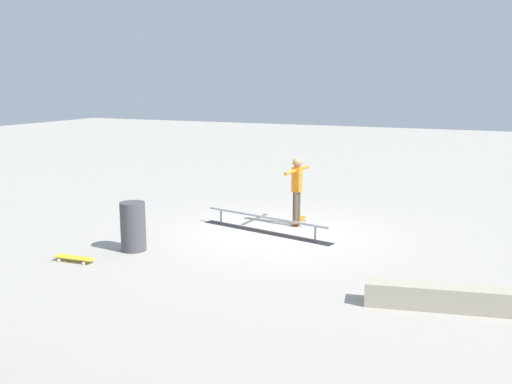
{
  "coord_description": "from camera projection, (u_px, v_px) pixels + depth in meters",
  "views": [
    {
      "loc": [
        -4.58,
        11.4,
        3.31
      ],
      "look_at": [
        0.28,
        0.57,
        1.0
      ],
      "focal_mm": 40.38,
      "sensor_mm": 36.0,
      "label": 1
    }
  ],
  "objects": [
    {
      "name": "ground_plane",
      "position": [
        278.0,
        233.0,
        12.68
      ],
      "size": [
        60.0,
        60.0,
        0.0
      ],
      "primitive_type": "plane",
      "color": "#ADA89E"
    },
    {
      "name": "skate_ledge",
      "position": [
        454.0,
        298.0,
        8.41
      ],
      "size": [
        2.6,
        0.9,
        0.36
      ],
      "primitive_type": "cube",
      "rotation": [
        0.0,
        0.0,
        0.21
      ],
      "color": "#B2A893",
      "rests_on": "ground_plane"
    },
    {
      "name": "skater_main",
      "position": [
        297.0,
        186.0,
        13.18
      ],
      "size": [
        0.22,
        1.28,
        1.58
      ],
      "rotation": [
        0.0,
        0.0,
        4.65
      ],
      "color": "brown",
      "rests_on": "ground_plane"
    },
    {
      "name": "skateboard_main",
      "position": [
        299.0,
        220.0,
        13.53
      ],
      "size": [
        0.35,
        0.82,
        0.09
      ],
      "rotation": [
        0.0,
        0.0,
        4.87
      ],
      "color": "orange",
      "rests_on": "ground_plane"
    },
    {
      "name": "grind_rail",
      "position": [
        265.0,
        225.0,
        12.7
      ],
      "size": [
        3.33,
        0.96,
        0.37
      ],
      "rotation": [
        0.0,
        0.0,
        -0.22
      ],
      "color": "black",
      "rests_on": "ground_plane"
    },
    {
      "name": "loose_skateboard_yellow",
      "position": [
        75.0,
        258.0,
        10.66
      ],
      "size": [
        0.81,
        0.3,
        0.09
      ],
      "rotation": [
        0.0,
        0.0,
        3.21
      ],
      "color": "yellow",
      "rests_on": "ground_plane"
    },
    {
      "name": "trash_bin",
      "position": [
        133.0,
        227.0,
        11.3
      ],
      "size": [
        0.49,
        0.49,
        0.97
      ],
      "primitive_type": "cylinder",
      "color": "#47474C",
      "rests_on": "ground_plane"
    }
  ]
}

